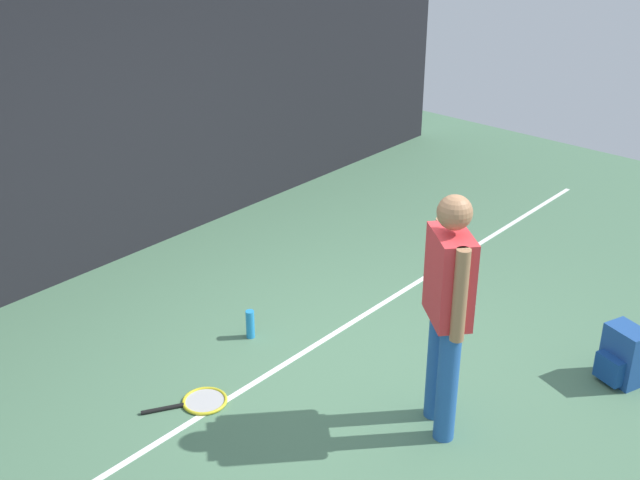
# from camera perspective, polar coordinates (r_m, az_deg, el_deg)

# --- Properties ---
(ground_plane) EXTENTS (12.00, 12.00, 0.00)m
(ground_plane) POSITION_cam_1_polar(r_m,az_deg,el_deg) (6.19, 2.82, -9.45)
(ground_plane) COLOR #4C7556
(back_fence) EXTENTS (10.00, 0.10, 2.52)m
(back_fence) POSITION_cam_1_polar(r_m,az_deg,el_deg) (7.66, -14.87, 7.33)
(back_fence) COLOR black
(back_fence) RESTS_ON ground
(court_line) EXTENTS (9.00, 0.05, 0.00)m
(court_line) POSITION_cam_1_polar(r_m,az_deg,el_deg) (6.47, -0.85, -7.68)
(court_line) COLOR white
(court_line) RESTS_ON ground
(tennis_player) EXTENTS (0.43, 0.45, 1.70)m
(tennis_player) POSITION_cam_1_polar(r_m,az_deg,el_deg) (5.23, 8.93, -4.35)
(tennis_player) COLOR #2659A5
(tennis_player) RESTS_ON ground
(tennis_racket) EXTENTS (0.62, 0.46, 0.03)m
(tennis_racket) POSITION_cam_1_polar(r_m,az_deg,el_deg) (5.96, -8.35, -11.13)
(tennis_racket) COLOR black
(tennis_racket) RESTS_ON ground
(backpack) EXTENTS (0.35, 0.35, 0.44)m
(backpack) POSITION_cam_1_polar(r_m,az_deg,el_deg) (6.41, 20.43, -7.63)
(backpack) COLOR #1E478C
(backpack) RESTS_ON ground
(water_bottle) EXTENTS (0.07, 0.07, 0.24)m
(water_bottle) POSITION_cam_1_polar(r_m,az_deg,el_deg) (6.59, -4.91, -5.89)
(water_bottle) COLOR #268CD8
(water_bottle) RESTS_ON ground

